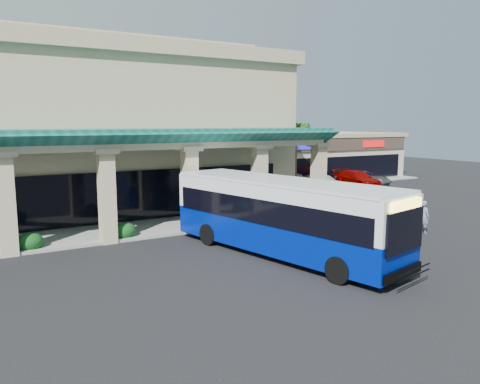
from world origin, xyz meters
TOP-DOWN VIEW (x-y plane):
  - ground at (0.00, 0.00)m, footprint 110.00×110.00m
  - main_building at (-8.00, 16.00)m, footprint 30.80×14.80m
  - arcade at (-8.00, 6.80)m, footprint 30.00×6.20m
  - strip_mall at (18.00, 24.00)m, footprint 22.50×12.50m
  - palm_0 at (8.50, 11.00)m, footprint 2.40×2.40m
  - palm_1 at (9.50, 14.00)m, footprint 2.40×2.40m
  - broadleaf_tree at (7.50, 19.00)m, footprint 2.60×2.60m
  - transit_bus at (-1.29, -1.00)m, footprint 5.49×12.77m
  - pedestrian at (7.97, -1.38)m, footprint 0.47×0.68m
  - car_silver at (11.29, 14.76)m, footprint 3.67×5.42m
  - car_white at (13.23, 13.39)m, footprint 2.67×4.76m
  - car_red at (18.15, 14.11)m, footprint 2.46×5.48m
  - car_gray at (19.16, 14.30)m, footprint 4.05×5.74m

SIDE VIEW (x-z plane):
  - ground at x=0.00m, z-range 0.00..0.00m
  - car_gray at x=19.16m, z-range 0.00..1.45m
  - car_white at x=13.23m, z-range 0.00..1.49m
  - car_red at x=18.15m, z-range 0.00..1.56m
  - car_silver at x=11.29m, z-range 0.00..1.71m
  - pedestrian at x=7.97m, z-range 0.00..1.80m
  - transit_bus at x=-1.29m, z-range 0.00..3.47m
  - broadleaf_tree at x=7.50m, z-range 0.00..4.81m
  - strip_mall at x=18.00m, z-range 0.00..4.90m
  - arcade at x=-8.00m, z-range 0.00..5.70m
  - palm_1 at x=9.50m, z-range 0.00..5.80m
  - palm_0 at x=8.50m, z-range 0.00..6.60m
  - main_building at x=-8.00m, z-range 0.00..11.35m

